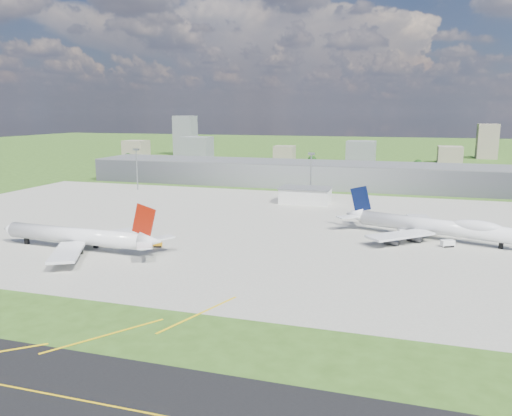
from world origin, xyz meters
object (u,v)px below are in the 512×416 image
(airliner_red_twin, at_px, (80,237))
(van_white_near, at_px, (402,233))
(van_white_far, at_px, (448,244))
(airliner_blue_quad, at_px, (435,226))
(tug_yellow, at_px, (158,245))

(airliner_red_twin, distance_m, van_white_near, 121.42)
(van_white_far, bearing_deg, van_white_near, 113.67)
(airliner_blue_quad, xyz_separation_m, van_white_near, (-11.94, 2.10, -3.73))
(airliner_blue_quad, bearing_deg, van_white_near, -172.00)
(van_white_far, bearing_deg, airliner_blue_quad, 83.37)
(airliner_blue_quad, relative_size, van_white_near, 11.62)
(airliner_red_twin, height_order, van_white_far, airliner_red_twin)
(van_white_near, relative_size, van_white_far, 1.11)
(tug_yellow, relative_size, van_white_far, 0.68)
(airliner_red_twin, distance_m, airliner_blue_quad, 131.29)
(tug_yellow, relative_size, van_white_near, 0.61)
(airliner_red_twin, height_order, van_white_near, airliner_red_twin)
(tug_yellow, bearing_deg, van_white_far, -1.64)
(airliner_red_twin, distance_m, tug_yellow, 27.02)
(airliner_blue_quad, bearing_deg, airliner_red_twin, -138.52)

